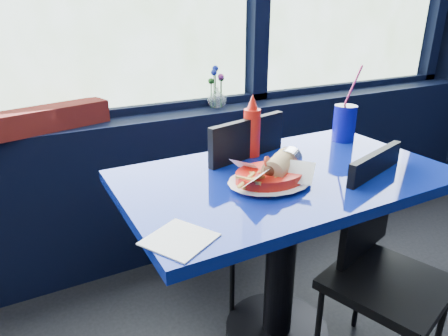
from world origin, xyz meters
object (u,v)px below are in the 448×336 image
Objects in this scene: planter_box at (51,118)px; food_basket at (272,174)px; near_table at (283,217)px; chair_near_back at (238,196)px; soda_cup at (344,122)px; ketchup_bottle at (252,129)px; chair_near_front at (379,254)px; flower_vase at (217,95)px.

planter_box is 1.72× the size of food_basket.
food_basket is (-0.10, -0.05, 0.22)m from near_table.
soda_cup is at bearing 150.70° from chair_near_back.
near_table is 4.72× the size of ketchup_bottle.
planter_box is (-0.70, 0.84, 0.28)m from near_table.
soda_cup is at bearing 46.95° from chair_near_front.
chair_near_front is at bearing -42.31° from food_basket.
soda_cup is (0.48, -0.03, -0.03)m from ketchup_bottle.
near_table is at bearing -100.68° from flower_vase.
flower_vase is (-0.08, 1.13, 0.39)m from chair_near_front.
chair_near_back is 2.67× the size of soda_cup.
flower_vase is (0.16, 0.86, 0.30)m from near_table.
soda_cup reaches higher than chair_near_front.
chair_near_back reaches higher than chair_near_front.
ketchup_bottle is at bearing -58.44° from planter_box.
near_table is at bearing -66.72° from planter_box.
ketchup_bottle is at bearing 100.26° from chair_near_front.
food_basket is (-0.34, 0.21, 0.30)m from chair_near_front.
chair_near_front is at bearing -115.86° from soda_cup.
ketchup_bottle is (0.68, -0.62, 0.01)m from planter_box.
planter_box is 1.33m from soda_cup.
chair_near_back is at bearing 91.87° from near_table.
flower_vase is 0.73m from soda_cup.
planter_box reaches higher than food_basket.
soda_cup is (0.47, -0.13, 0.31)m from chair_near_back.
planter_box is at bearing 113.15° from chair_near_front.
chair_near_back is 0.66m from flower_vase.
chair_near_back reaches higher than near_table.
planter_box is 0.86m from flower_vase.
chair_near_back is at bearing 65.36° from food_basket.
soda_cup is at bearing 22.86° from near_table.
ketchup_bottle is at bearing 74.92° from chair_near_back.
food_basket is 0.30m from ketchup_bottle.
chair_near_front is at bearing -86.03° from flower_vase.
planter_box is at bearing 150.97° from soda_cup.
near_table is at bearing 115.13° from chair_near_front.
chair_near_front is 0.64m from chair_near_back.
near_table is at bearing 77.60° from chair_near_back.
soda_cup reaches higher than flower_vase.
near_table is 0.25m from food_basket.
chair_near_back reaches higher than food_basket.
flower_vase is at bearing -14.91° from planter_box.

